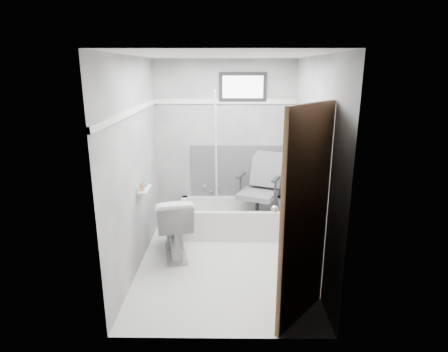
{
  "coord_description": "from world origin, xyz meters",
  "views": [
    {
      "loc": [
        0.05,
        -4.04,
        2.26
      ],
      "look_at": [
        0.0,
        0.35,
        1.0
      ],
      "focal_mm": 30.0,
      "sensor_mm": 36.0,
      "label": 1
    }
  ],
  "objects_px": {
    "bathtub": "(232,218)",
    "door": "(344,233)",
    "office_chair": "(258,189)",
    "soap_bottle_a": "(142,186)",
    "toilet": "(174,226)",
    "soap_bottle_b": "(145,183)"
  },
  "relations": [
    {
      "from": "soap_bottle_b",
      "to": "door",
      "type": "bearing_deg",
      "value": -37.19
    },
    {
      "from": "toilet",
      "to": "soap_bottle_b",
      "type": "xyz_separation_m",
      "value": [
        -0.32,
        -0.06,
        0.57
      ]
    },
    {
      "from": "toilet",
      "to": "soap_bottle_a",
      "type": "relative_size",
      "value": 6.79
    },
    {
      "from": "bathtub",
      "to": "door",
      "type": "height_order",
      "value": "door"
    },
    {
      "from": "office_chair",
      "to": "toilet",
      "type": "height_order",
      "value": "office_chair"
    },
    {
      "from": "toilet",
      "to": "door",
      "type": "height_order",
      "value": "door"
    },
    {
      "from": "office_chair",
      "to": "door",
      "type": "xyz_separation_m",
      "value": [
        0.51,
        -2.26,
        0.38
      ]
    },
    {
      "from": "toilet",
      "to": "soap_bottle_a",
      "type": "bearing_deg",
      "value": 19.67
    },
    {
      "from": "office_chair",
      "to": "soap_bottle_a",
      "type": "height_order",
      "value": "office_chair"
    },
    {
      "from": "door",
      "to": "soap_bottle_a",
      "type": "distance_m",
      "value": 2.33
    },
    {
      "from": "toilet",
      "to": "soap_bottle_b",
      "type": "relative_size",
      "value": 9.04
    },
    {
      "from": "door",
      "to": "soap_bottle_a",
      "type": "xyz_separation_m",
      "value": [
        -1.92,
        1.32,
        -0.03
      ]
    },
    {
      "from": "door",
      "to": "soap_bottle_b",
      "type": "xyz_separation_m",
      "value": [
        -1.92,
        1.46,
        -0.04
      ]
    },
    {
      "from": "door",
      "to": "soap_bottle_a",
      "type": "bearing_deg",
      "value": 145.56
    },
    {
      "from": "office_chair",
      "to": "door",
      "type": "bearing_deg",
      "value": -54.79
    },
    {
      "from": "office_chair",
      "to": "soap_bottle_b",
      "type": "relative_size",
      "value": 11.52
    },
    {
      "from": "toilet",
      "to": "door",
      "type": "bearing_deg",
      "value": 124.02
    },
    {
      "from": "bathtub",
      "to": "soap_bottle_a",
      "type": "height_order",
      "value": "soap_bottle_a"
    },
    {
      "from": "soap_bottle_a",
      "to": "soap_bottle_b",
      "type": "height_order",
      "value": "soap_bottle_a"
    },
    {
      "from": "bathtub",
      "to": "toilet",
      "type": "relative_size",
      "value": 1.89
    },
    {
      "from": "office_chair",
      "to": "bathtub",
      "type": "bearing_deg",
      "value": -149.57
    },
    {
      "from": "bathtub",
      "to": "door",
      "type": "bearing_deg",
      "value": -68.55
    }
  ]
}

